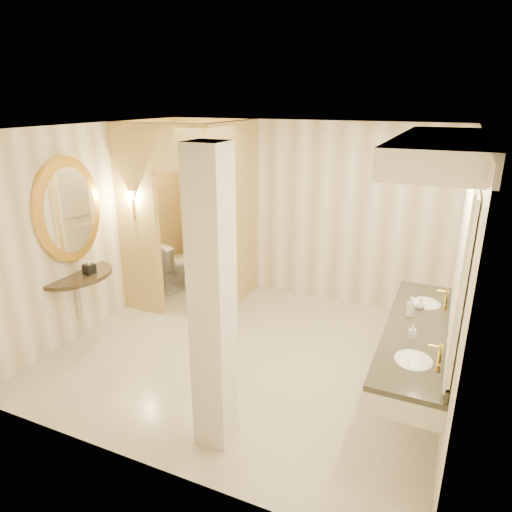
# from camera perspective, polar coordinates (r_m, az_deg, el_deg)

# --- Properties ---
(floor) EXTENTS (4.50, 4.50, 0.00)m
(floor) POSITION_cam_1_polar(r_m,az_deg,el_deg) (5.78, -0.99, -12.07)
(floor) COLOR beige
(floor) RESTS_ON ground
(ceiling) EXTENTS (4.50, 4.50, 0.00)m
(ceiling) POSITION_cam_1_polar(r_m,az_deg,el_deg) (4.95, -1.17, 15.70)
(ceiling) COLOR white
(ceiling) RESTS_ON wall_back
(wall_back) EXTENTS (4.50, 0.02, 2.70)m
(wall_back) POSITION_cam_1_polar(r_m,az_deg,el_deg) (7.00, 5.87, 5.47)
(wall_back) COLOR white
(wall_back) RESTS_ON floor
(wall_front) EXTENTS (4.50, 0.02, 2.70)m
(wall_front) POSITION_cam_1_polar(r_m,az_deg,el_deg) (3.64, -14.61, -8.49)
(wall_front) COLOR white
(wall_front) RESTS_ON floor
(wall_left) EXTENTS (0.02, 4.00, 2.70)m
(wall_left) POSITION_cam_1_polar(r_m,az_deg,el_deg) (6.45, -19.54, 3.25)
(wall_left) COLOR white
(wall_left) RESTS_ON floor
(wall_right) EXTENTS (0.02, 4.00, 2.70)m
(wall_right) POSITION_cam_1_polar(r_m,az_deg,el_deg) (4.78, 24.25, -2.82)
(wall_right) COLOR white
(wall_right) RESTS_ON floor
(toilet_closet) EXTENTS (1.50, 1.55, 2.70)m
(toilet_closet) POSITION_cam_1_polar(r_m,az_deg,el_deg) (6.53, -6.40, 4.75)
(toilet_closet) COLOR #E0D075
(toilet_closet) RESTS_ON floor
(wall_sconce) EXTENTS (0.14, 0.14, 0.42)m
(wall_sconce) POSITION_cam_1_polar(r_m,az_deg,el_deg) (6.47, -15.21, 7.22)
(wall_sconce) COLOR gold
(wall_sconce) RESTS_ON toilet_closet
(vanity) EXTENTS (0.75, 2.51, 2.09)m
(vanity) POSITION_cam_1_polar(r_m,az_deg,el_deg) (4.50, 21.28, 0.06)
(vanity) COLOR white
(vanity) RESTS_ON floor
(console_shelf) EXTENTS (1.01, 1.01, 1.95)m
(console_shelf) POSITION_cam_1_polar(r_m,az_deg,el_deg) (6.13, -22.04, 2.09)
(console_shelf) COLOR black
(console_shelf) RESTS_ON floor
(pillar) EXTENTS (0.31, 0.31, 2.70)m
(pillar) POSITION_cam_1_polar(r_m,az_deg,el_deg) (3.86, -5.46, -6.22)
(pillar) COLOR white
(pillar) RESTS_ON floor
(tissue_box) EXTENTS (0.14, 0.14, 0.13)m
(tissue_box) POSITION_cam_1_polar(r_m,az_deg,el_deg) (6.18, -20.13, -1.53)
(tissue_box) COLOR black
(tissue_box) RESTS_ON console_shelf
(toilet) EXTENTS (0.61, 0.89, 0.84)m
(toilet) POSITION_cam_1_polar(r_m,az_deg,el_deg) (7.57, -10.05, -1.04)
(toilet) COLOR white
(toilet) RESTS_ON floor
(soap_bottle_a) EXTENTS (0.07, 0.07, 0.14)m
(soap_bottle_a) POSITION_cam_1_polar(r_m,az_deg,el_deg) (4.54, 18.97, -8.93)
(soap_bottle_a) COLOR beige
(soap_bottle_a) RESTS_ON vanity
(soap_bottle_b) EXTENTS (0.12, 0.12, 0.12)m
(soap_bottle_b) POSITION_cam_1_polar(r_m,az_deg,el_deg) (5.16, 19.89, -5.66)
(soap_bottle_b) COLOR silver
(soap_bottle_b) RESTS_ON vanity
(soap_bottle_c) EXTENTS (0.09, 0.09, 0.22)m
(soap_bottle_c) POSITION_cam_1_polar(r_m,az_deg,el_deg) (4.94, 18.75, -6.05)
(soap_bottle_c) COLOR #C6B28C
(soap_bottle_c) RESTS_ON vanity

